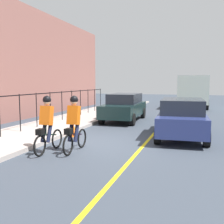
% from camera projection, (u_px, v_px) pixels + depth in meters
% --- Properties ---
extents(ground_plane, '(80.00, 80.00, 0.00)m').
position_uv_depth(ground_plane, '(100.00, 143.00, 9.71)').
color(ground_plane, '#38414C').
extents(lane_line_centre, '(36.00, 0.12, 0.01)m').
position_uv_depth(lane_line_centre, '(143.00, 146.00, 9.21)').
color(lane_line_centre, yellow).
rests_on(lane_line_centre, ground).
extents(sidewalk, '(40.00, 3.20, 0.15)m').
position_uv_depth(sidewalk, '(23.00, 135.00, 10.76)').
color(sidewalk, '#AA9F98').
rests_on(sidewalk, ground).
extents(iron_fence, '(18.18, 0.04, 1.60)m').
position_uv_depth(iron_fence, '(28.00, 104.00, 11.70)').
color(iron_fence, black).
rests_on(iron_fence, sidewalk).
extents(cyclist_lead, '(1.71, 0.37, 1.83)m').
position_uv_depth(cyclist_lead, '(47.00, 125.00, 8.29)').
color(cyclist_lead, black).
rests_on(cyclist_lead, ground).
extents(cyclist_follow, '(1.71, 0.37, 1.83)m').
position_uv_depth(cyclist_follow, '(74.00, 124.00, 8.37)').
color(cyclist_follow, black).
rests_on(cyclist_follow, ground).
extents(patrol_sedan, '(4.50, 2.13, 1.58)m').
position_uv_depth(patrol_sedan, '(182.00, 117.00, 10.67)').
color(patrol_sedan, navy).
rests_on(patrol_sedan, ground).
extents(parked_sedan_rear, '(4.44, 1.99, 1.58)m').
position_uv_depth(parked_sedan_rear, '(124.00, 107.00, 15.28)').
color(parked_sedan_rear, black).
rests_on(parked_sedan_rear, ground).
extents(box_truck_background, '(6.78, 2.70, 2.78)m').
position_uv_depth(box_truck_background, '(193.00, 90.00, 23.26)').
color(box_truck_background, '#AFC1B8').
rests_on(box_truck_background, ground).
extents(traffic_cone_near, '(0.36, 0.36, 0.49)m').
position_uv_depth(traffic_cone_near, '(74.00, 131.00, 10.89)').
color(traffic_cone_near, orange).
rests_on(traffic_cone_near, ground).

